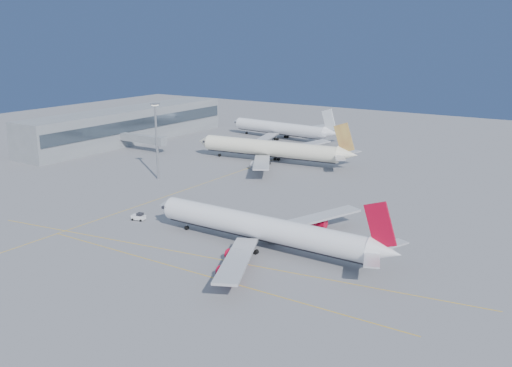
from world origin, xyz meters
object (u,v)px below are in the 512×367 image
object	(u,v)px
airliner_third	(282,129)
airliner_virgin	(265,229)
pushback_tug	(139,217)
light_mast	(156,135)
airliner_etihad	(273,149)

from	to	relation	value
airliner_third	airliner_virgin	bearing A→B (deg)	-55.18
airliner_virgin	pushback_tug	xyz separation A→B (m)	(-38.71, -0.71, -3.85)
airliner_virgin	airliner_third	distance (m)	140.17
airliner_virgin	pushback_tug	world-z (taller)	airliner_virgin
light_mast	airliner_third	bearing A→B (deg)	92.29
airliner_etihad	light_mast	world-z (taller)	light_mast
pushback_tug	light_mast	bearing A→B (deg)	113.68
airliner_virgin	airliner_etihad	world-z (taller)	airliner_etihad
airliner_etihad	pushback_tug	distance (m)	78.65
airliner_third	airliner_etihad	bearing A→B (deg)	-57.42
airliner_third	pushback_tug	distance (m)	126.78
pushback_tug	light_mast	world-z (taller)	light_mast
airliner_virgin	light_mast	distance (m)	73.96
airliner_third	light_mast	bearing A→B (deg)	-81.90
airliner_virgin	airliner_etihad	bearing A→B (deg)	120.99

